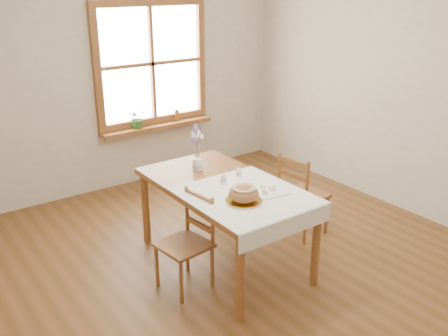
# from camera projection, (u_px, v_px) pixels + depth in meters

# --- Properties ---
(ground) EXTENTS (5.00, 5.00, 0.00)m
(ground) POSITION_uv_depth(u_px,v_px,m) (244.00, 275.00, 4.31)
(ground) COLOR brown
(ground) RESTS_ON ground
(room_walls) EXTENTS (4.60, 5.10, 2.65)m
(room_walls) POSITION_uv_depth(u_px,v_px,m) (248.00, 78.00, 3.70)
(room_walls) COLOR beige
(room_walls) RESTS_ON ground
(window) EXTENTS (1.46, 0.08, 1.46)m
(window) POSITION_uv_depth(u_px,v_px,m) (152.00, 63.00, 5.93)
(window) COLOR #9F6131
(window) RESTS_ON ground
(window_sill) EXTENTS (1.46, 0.20, 0.05)m
(window_sill) POSITION_uv_depth(u_px,v_px,m) (157.00, 126.00, 6.15)
(window_sill) COLOR #9F6131
(window_sill) RESTS_ON ground
(dining_table) EXTENTS (0.90, 1.60, 0.75)m
(dining_table) POSITION_uv_depth(u_px,v_px,m) (224.00, 193.00, 4.30)
(dining_table) COLOR #9F6131
(dining_table) RESTS_ON ground
(table_linen) EXTENTS (0.91, 0.99, 0.01)m
(table_linen) POSITION_uv_depth(u_px,v_px,m) (246.00, 196.00, 4.03)
(table_linen) COLOR white
(table_linen) RESTS_ON dining_table
(chair_left) EXTENTS (0.44, 0.42, 0.81)m
(chair_left) POSITION_uv_depth(u_px,v_px,m) (184.00, 244.00, 4.01)
(chair_left) COLOR #9F6131
(chair_left) RESTS_ON ground
(chair_right) EXTENTS (0.46, 0.44, 0.85)m
(chair_right) POSITION_uv_depth(u_px,v_px,m) (304.00, 194.00, 4.88)
(chair_right) COLOR #9F6131
(chair_right) RESTS_ON ground
(bread_plate) EXTENTS (0.36, 0.36, 0.02)m
(bread_plate) POSITION_uv_depth(u_px,v_px,m) (244.00, 201.00, 3.91)
(bread_plate) COLOR silver
(bread_plate) RESTS_ON table_linen
(bread_loaf) EXTENTS (0.24, 0.24, 0.13)m
(bread_loaf) POSITION_uv_depth(u_px,v_px,m) (244.00, 192.00, 3.88)
(bread_loaf) COLOR #A76D3B
(bread_loaf) RESTS_ON bread_plate
(egg_napkin) EXTENTS (0.29, 0.26, 0.01)m
(egg_napkin) POSITION_uv_depth(u_px,v_px,m) (269.00, 192.00, 4.08)
(egg_napkin) COLOR white
(egg_napkin) RESTS_ON table_linen
(eggs) EXTENTS (0.23, 0.21, 0.05)m
(eggs) POSITION_uv_depth(u_px,v_px,m) (269.00, 189.00, 4.07)
(eggs) COLOR white
(eggs) RESTS_ON egg_napkin
(salt_shaker) EXTENTS (0.06, 0.06, 0.10)m
(salt_shaker) POSITION_uv_depth(u_px,v_px,m) (224.00, 179.00, 4.23)
(salt_shaker) COLOR silver
(salt_shaker) RESTS_ON table_linen
(pepper_shaker) EXTENTS (0.05, 0.05, 0.09)m
(pepper_shaker) POSITION_uv_depth(u_px,v_px,m) (239.00, 172.00, 4.38)
(pepper_shaker) COLOR silver
(pepper_shaker) RESTS_ON table_linen
(flower_vase) EXTENTS (0.11, 0.11, 0.10)m
(flower_vase) POSITION_uv_depth(u_px,v_px,m) (198.00, 165.00, 4.56)
(flower_vase) COLOR silver
(flower_vase) RESTS_ON dining_table
(lavender_bouquet) EXTENTS (0.17, 0.17, 0.31)m
(lavender_bouquet) POSITION_uv_depth(u_px,v_px,m) (197.00, 143.00, 4.49)
(lavender_bouquet) COLOR #6E508E
(lavender_bouquet) RESTS_ON flower_vase
(potted_plant) EXTENTS (0.27, 0.29, 0.19)m
(potted_plant) POSITION_uv_depth(u_px,v_px,m) (137.00, 120.00, 5.96)
(potted_plant) COLOR #30702C
(potted_plant) RESTS_ON window_sill
(amber_bottle) EXTENTS (0.07, 0.07, 0.15)m
(amber_bottle) POSITION_uv_depth(u_px,v_px,m) (177.00, 115.00, 6.27)
(amber_bottle) COLOR #95531B
(amber_bottle) RESTS_ON window_sill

